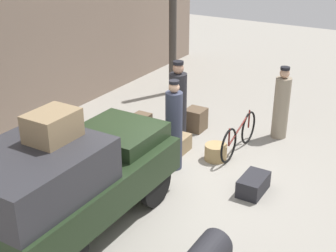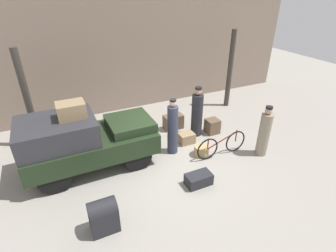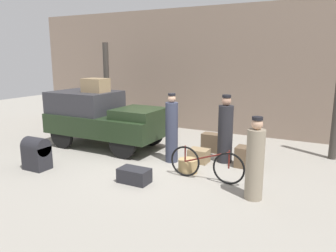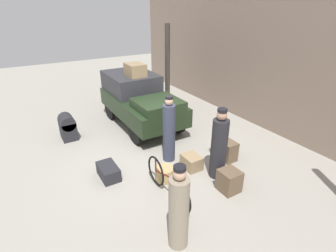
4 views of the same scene
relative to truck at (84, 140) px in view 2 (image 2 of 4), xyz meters
name	(u,v)px [view 2 (image 2 of 4)]	position (x,y,z in m)	size (l,w,h in m)	color
ground_plane	(165,156)	(2.28, -0.51, -0.94)	(30.00, 30.00, 0.00)	gray
station_building_facade	(122,56)	(2.28, 3.56, 1.31)	(16.00, 0.15, 4.50)	gray
canopy_pillar_left	(28,101)	(-1.27, 1.92, 0.68)	(0.21, 0.21, 3.25)	#38332D
canopy_pillar_right	(230,70)	(6.43, 1.92, 0.68)	(0.21, 0.21, 3.25)	#38332D
truck	(84,140)	(0.00, 0.00, 0.00)	(3.64, 1.71, 1.69)	black
bicycle	(222,145)	(3.92, -1.20, -0.57)	(1.78, 0.04, 0.78)	black
wicker_basket	(201,151)	(3.35, -0.94, -0.78)	(0.46, 0.46, 0.33)	tan
porter_with_bicycle	(197,114)	(3.88, 0.27, -0.12)	(0.39, 0.39, 1.80)	#232328
porter_lifting_near_truck	(264,133)	(5.11, -1.68, -0.18)	(0.35, 0.35, 1.66)	gray
porter_standing_middle	(173,129)	(2.62, -0.36, -0.09)	(0.33, 0.33, 1.84)	#33384C
trunk_large_brown	(199,179)	(2.56, -2.08, -0.78)	(0.70, 0.41, 0.33)	#232328
suitcase_black_upright	(173,122)	(3.33, 1.01, -0.67)	(0.72, 0.37, 0.54)	brown
trunk_barrel_dark	(103,215)	(-0.09, -2.46, -0.52)	(0.60, 0.45, 0.81)	#232328
suitcase_small_leather	(186,138)	(3.29, -0.08, -0.76)	(0.52, 0.41, 0.36)	#937A56
trunk_wicker_pale	(212,126)	(4.47, 0.13, -0.68)	(0.45, 0.44, 0.52)	brown
trunk_on_truck_roof	(71,110)	(-0.18, 0.00, 0.95)	(0.72, 0.56, 0.42)	#937A56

